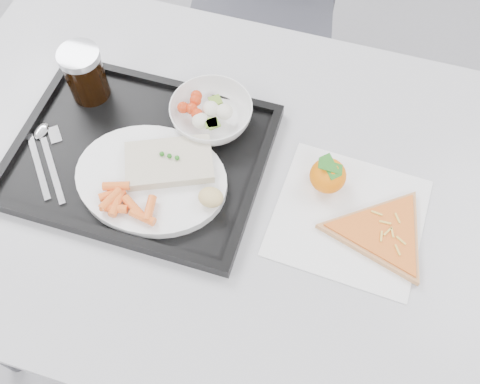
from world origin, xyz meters
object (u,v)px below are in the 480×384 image
table (229,200)px  cola_glass (85,73)px  tray (140,156)px  salad_bowl (211,114)px  tangerine (328,176)px  dinner_plate (151,179)px  pizza_slice (383,233)px

table → cola_glass: (-0.31, 0.11, 0.14)m
tray → salad_bowl: (0.10, 0.11, 0.03)m
tangerine → salad_bowl: bearing=164.5°
dinner_plate → salad_bowl: 0.17m
pizza_slice → tray: bearing=176.7°
tangerine → pizza_slice: (0.11, -0.07, -0.02)m
tray → tangerine: bearing=7.1°
dinner_plate → tangerine: 0.31m
pizza_slice → table: bearing=174.9°
table → dinner_plate: (-0.13, -0.05, 0.09)m
tray → pizza_slice: tray is taller
table → salad_bowl: (-0.07, 0.11, 0.11)m
cola_glass → pizza_slice: cola_glass is taller
dinner_plate → pizza_slice: 0.41m
tangerine → pizza_slice: size_ratio=0.31×
table → salad_bowl: bearing=121.6°
table → tray: 0.19m
table → cola_glass: cola_glass is taller
table → tray: bearing=179.9°
tray → salad_bowl: salad_bowl is taller
cola_glass → pizza_slice: 0.61m
dinner_plate → salad_bowl: size_ratio=1.78×
dinner_plate → tray: bearing=132.1°
salad_bowl → pizza_slice: bearing=-20.9°
tangerine → tray: bearing=-172.9°
table → tangerine: size_ratio=14.75×
tray → cola_glass: (-0.14, 0.11, 0.06)m
dinner_plate → tangerine: tangerine is taller
dinner_plate → cola_glass: cola_glass is taller
dinner_plate → salad_bowl: bearing=69.0°
dinner_plate → salad_bowl: (0.06, 0.16, 0.01)m
cola_glass → salad_bowl: bearing=0.4°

